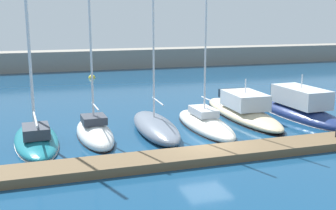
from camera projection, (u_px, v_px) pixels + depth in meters
name	position (u px, v px, depth m)	size (l,w,h in m)	color
ground_plane	(206.00, 150.00, 22.43)	(120.00, 120.00, 0.00)	navy
dock_pier	(217.00, 154.00, 21.10)	(23.15, 2.02, 0.43)	brown
breakwater_seawall	(101.00, 59.00, 56.94)	(108.00, 3.75, 2.59)	gray
sailboat_teal_nearest	(36.00, 137.00, 23.51)	(2.79, 7.78, 13.43)	#19707F
sailboat_white_second	(95.00, 133.00, 24.53)	(2.21, 6.31, 10.01)	white
sailboat_slate_third	(155.00, 126.00, 25.65)	(2.42, 7.63, 12.43)	slate
sailboat_ivory_fourth	(205.00, 124.00, 26.61)	(2.35, 7.61, 11.75)	silver
motorboat_sand_fifth	(242.00, 110.00, 29.63)	(2.94, 10.63, 3.08)	beige
motorboat_navy_sixth	(297.00, 108.00, 29.96)	(3.13, 9.93, 3.49)	navy
mooring_buoy_yellow	(92.00, 78.00, 48.35)	(0.81, 0.81, 0.81)	yellow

